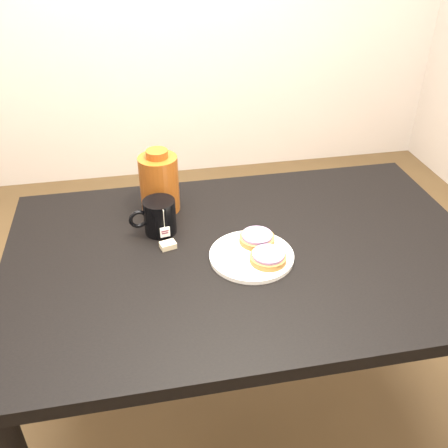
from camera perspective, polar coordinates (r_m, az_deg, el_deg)
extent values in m
plane|color=brown|center=(2.01, 2.00, -20.51)|extent=(4.00, 4.00, 0.00)
cube|color=black|center=(1.48, 2.54, -3.61)|extent=(1.40, 0.90, 0.04)
cylinder|color=black|center=(2.02, -18.54, -7.47)|extent=(0.06, 0.06, 0.71)
cylinder|color=black|center=(2.20, 16.42, -3.35)|extent=(0.06, 0.06, 0.71)
cylinder|color=white|center=(1.43, 3.16, -3.67)|extent=(0.24, 0.24, 0.01)
torus|color=white|center=(1.43, 3.17, -3.45)|extent=(0.24, 0.24, 0.01)
cylinder|color=brown|center=(1.48, 3.78, -1.74)|extent=(0.11, 0.11, 0.02)
cylinder|color=#9877A0|center=(1.47, 3.80, -1.31)|extent=(0.09, 0.09, 0.01)
cylinder|color=brown|center=(1.40, 5.06, -3.93)|extent=(0.12, 0.12, 0.02)
cylinder|color=#9877A0|center=(1.39, 5.09, -3.49)|extent=(0.11, 0.11, 0.01)
cylinder|color=black|center=(1.53, -7.34, 0.86)|extent=(0.11, 0.11, 0.11)
cylinder|color=black|center=(1.50, -7.47, 2.36)|extent=(0.09, 0.09, 0.00)
torus|color=black|center=(1.52, -9.74, 0.56)|extent=(0.06, 0.02, 0.06)
cylinder|color=beige|center=(1.47, -6.89, 0.63)|extent=(0.00, 0.00, 0.06)
cube|color=white|center=(1.50, -6.77, -0.89)|extent=(0.03, 0.01, 0.03)
cube|color=#C6B793|center=(1.48, -6.42, -2.42)|extent=(0.05, 0.04, 0.02)
cylinder|color=#5F290C|center=(1.62, -7.40, 4.57)|extent=(0.16, 0.16, 0.19)
cylinder|color=#5F290C|center=(1.58, -7.68, 7.95)|extent=(0.07, 0.07, 0.02)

